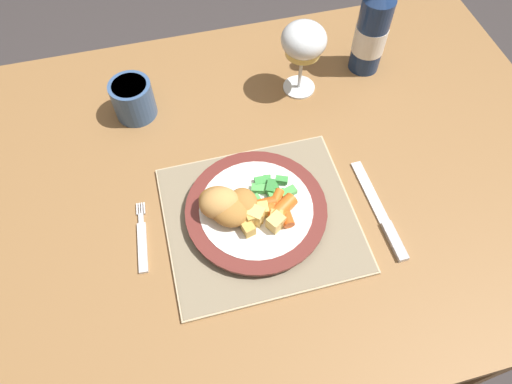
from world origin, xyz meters
The scene contains 13 objects.
ground_plane centered at (0.00, 0.00, 0.00)m, with size 6.00×6.00×0.00m, color #383333.
dining_table centered at (0.00, 0.00, 0.64)m, with size 1.20×0.80×0.74m.
placemat centered at (-0.01, -0.09, 0.74)m, with size 0.31×0.28×0.01m.
dinner_plate centered at (-0.01, -0.08, 0.76)m, with size 0.23×0.23×0.02m.
breaded_croquettes centered at (-0.06, -0.07, 0.79)m, with size 0.10×0.10×0.05m.
green_beans_pile centered at (0.02, -0.06, 0.77)m, with size 0.08×0.07×0.02m.
glazed_carrots centered at (0.02, -0.09, 0.78)m, with size 0.08×0.07×0.02m.
fork centered at (-0.20, -0.08, 0.74)m, with size 0.02×0.13×0.01m.
table_knife centered at (0.19, -0.14, 0.74)m, with size 0.02×0.20×0.01m.
wine_glass centered at (0.14, 0.18, 0.85)m, with size 0.08×0.08×0.15m.
bottle centered at (0.29, 0.21, 0.83)m, with size 0.06×0.06×0.25m.
roast_potatoes centered at (-0.01, -0.11, 0.78)m, with size 0.07×0.05×0.03m.
drinking_cup centered at (-0.18, 0.20, 0.78)m, with size 0.08×0.08×0.07m.
Camera 1 is at (-0.11, -0.44, 1.41)m, focal length 32.00 mm.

